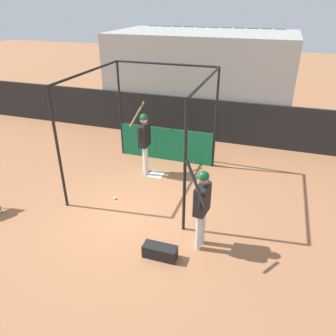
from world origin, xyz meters
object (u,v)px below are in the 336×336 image
at_px(equipment_bag, 160,252).
at_px(baseball, 115,198).
at_px(player_batter, 144,138).
at_px(player_waiting, 202,203).

height_order(equipment_bag, baseball, equipment_bag).
bearing_deg(baseball, player_batter, 82.48).
bearing_deg(player_waiting, baseball, -105.36).
bearing_deg(player_waiting, player_batter, -131.53).
xyz_separation_m(player_batter, equipment_bag, (1.65, -3.31, -1.01)).
relative_size(player_batter, player_waiting, 0.95).
height_order(player_batter, equipment_bag, player_batter).
distance_m(player_waiting, equipment_bag, 1.33).
distance_m(player_waiting, baseball, 2.99).
xyz_separation_m(player_batter, baseball, (-0.22, -1.63, -1.11)).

